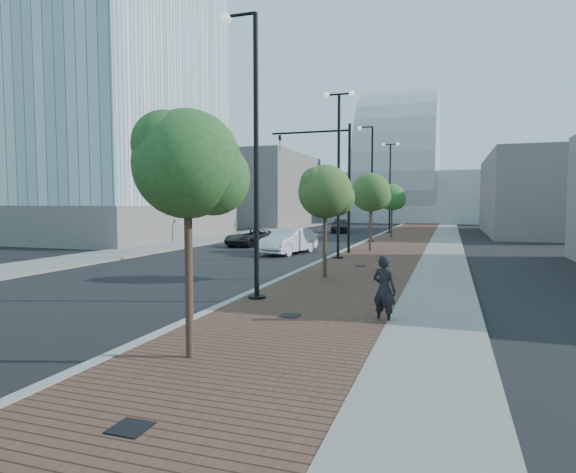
% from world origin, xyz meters
% --- Properties ---
extents(sidewalk, '(7.00, 140.00, 0.12)m').
position_xyz_m(sidewalk, '(3.50, 40.00, 0.06)').
color(sidewalk, '#4C2D23').
rests_on(sidewalk, ground).
extents(concrete_strip, '(2.40, 140.00, 0.13)m').
position_xyz_m(concrete_strip, '(6.20, 40.00, 0.07)').
color(concrete_strip, slate).
rests_on(concrete_strip, ground).
extents(curb, '(0.30, 140.00, 0.14)m').
position_xyz_m(curb, '(0.00, 40.00, 0.07)').
color(curb, gray).
rests_on(curb, ground).
extents(west_sidewalk, '(4.00, 140.00, 0.12)m').
position_xyz_m(west_sidewalk, '(-13.00, 40.00, 0.06)').
color(west_sidewalk, slate).
rests_on(west_sidewalk, ground).
extents(white_sedan, '(2.59, 5.14, 1.62)m').
position_xyz_m(white_sedan, '(-3.09, 24.36, 0.81)').
color(white_sedan, silver).
rests_on(white_sedan, ground).
extents(dark_car_mid, '(3.36, 5.01, 1.28)m').
position_xyz_m(dark_car_mid, '(-7.47, 28.70, 0.64)').
color(dark_car_mid, black).
rests_on(dark_car_mid, ground).
extents(dark_car_far, '(2.81, 5.10, 1.40)m').
position_xyz_m(dark_car_far, '(-4.70, 46.89, 0.70)').
color(dark_car_far, black).
rests_on(dark_car_far, ground).
extents(pedestrian, '(0.79, 0.67, 1.85)m').
position_xyz_m(pedestrian, '(4.89, 8.37, 0.92)').
color(pedestrian, black).
rests_on(pedestrian, ground).
extents(streetlight_1, '(1.44, 0.56, 9.21)m').
position_xyz_m(streetlight_1, '(0.49, 10.00, 4.34)').
color(streetlight_1, black).
rests_on(streetlight_1, ground).
extents(streetlight_2, '(1.72, 0.56, 9.28)m').
position_xyz_m(streetlight_2, '(0.60, 22.00, 4.82)').
color(streetlight_2, black).
rests_on(streetlight_2, ground).
extents(streetlight_3, '(1.44, 0.56, 9.21)m').
position_xyz_m(streetlight_3, '(0.49, 34.00, 4.34)').
color(streetlight_3, black).
rests_on(streetlight_3, ground).
extents(streetlight_4, '(1.72, 0.56, 9.28)m').
position_xyz_m(streetlight_4, '(0.60, 46.00, 4.82)').
color(streetlight_4, black).
rests_on(streetlight_4, ground).
extents(traffic_mast, '(5.09, 0.20, 8.00)m').
position_xyz_m(traffic_mast, '(-0.30, 25.00, 4.98)').
color(traffic_mast, black).
rests_on(traffic_mast, ground).
extents(tree_0, '(2.22, 2.14, 5.03)m').
position_xyz_m(tree_0, '(1.65, 4.02, 3.94)').
color(tree_0, '#382619').
rests_on(tree_0, ground).
extents(tree_1, '(2.28, 2.21, 4.77)m').
position_xyz_m(tree_1, '(1.65, 15.02, 3.65)').
color(tree_1, '#382619').
rests_on(tree_1, ground).
extents(tree_2, '(2.54, 2.52, 5.14)m').
position_xyz_m(tree_2, '(1.65, 27.02, 3.87)').
color(tree_2, '#382619').
rests_on(tree_2, ground).
extents(tree_3, '(2.37, 2.31, 4.84)m').
position_xyz_m(tree_3, '(1.65, 39.02, 3.67)').
color(tree_3, '#382619').
rests_on(tree_3, ground).
extents(tower_podium, '(19.00, 19.00, 3.00)m').
position_xyz_m(tower_podium, '(-24.00, 32.00, 1.50)').
color(tower_podium, '#68625E').
rests_on(tower_podium, ground).
extents(convention_center, '(50.00, 30.00, 50.00)m').
position_xyz_m(convention_center, '(-2.00, 85.00, 6.00)').
color(convention_center, '#9CA2A6').
rests_on(convention_center, ground).
extents(commercial_block_nw, '(14.00, 20.00, 10.00)m').
position_xyz_m(commercial_block_nw, '(-20.00, 60.00, 5.00)').
color(commercial_block_nw, slate).
rests_on(commercial_block_nw, ground).
extents(commercial_block_ne, '(12.00, 22.00, 8.00)m').
position_xyz_m(commercial_block_ne, '(16.00, 50.00, 4.00)').
color(commercial_block_ne, '#68625E').
rests_on(commercial_block_ne, ground).
extents(utility_cover_0, '(0.50, 0.50, 0.02)m').
position_xyz_m(utility_cover_0, '(2.40, 1.00, 0.13)').
color(utility_cover_0, black).
rests_on(utility_cover_0, sidewalk).
extents(utility_cover_1, '(0.50, 0.50, 0.02)m').
position_xyz_m(utility_cover_1, '(2.40, 8.00, 0.13)').
color(utility_cover_1, black).
rests_on(utility_cover_1, sidewalk).
extents(utility_cover_2, '(0.50, 0.50, 0.02)m').
position_xyz_m(utility_cover_2, '(2.40, 19.00, 0.13)').
color(utility_cover_2, black).
rests_on(utility_cover_2, sidewalk).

